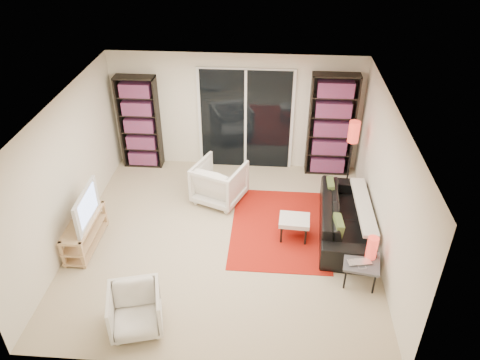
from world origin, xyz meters
name	(u,v)px	position (x,y,z in m)	size (l,w,h in m)	color
floor	(224,238)	(0.00, 0.00, 0.00)	(5.00, 5.00, 0.00)	beige
wall_back	(236,112)	(0.00, 2.50, 1.20)	(5.00, 0.02, 2.40)	silver
wall_front	(199,300)	(0.00, -2.50, 1.20)	(5.00, 0.02, 2.40)	silver
wall_left	(67,173)	(-2.50, 0.00, 1.20)	(0.02, 5.00, 2.40)	silver
wall_right	(386,186)	(2.50, 0.00, 1.20)	(0.02, 5.00, 2.40)	silver
ceiling	(221,108)	(0.00, 0.00, 2.40)	(5.00, 5.00, 0.02)	white
sliding_door	(246,120)	(0.20, 2.46, 1.05)	(1.92, 0.08, 2.16)	white
bookshelf_left	(140,123)	(-1.95, 2.33, 0.98)	(0.80, 0.30, 1.95)	black
bookshelf_right	(331,126)	(1.90, 2.33, 1.05)	(0.90, 0.30, 2.10)	black
tv_stand	(85,232)	(-2.25, -0.33, 0.26)	(0.37, 1.16, 0.50)	tan
tv	(80,207)	(-2.23, -0.33, 0.78)	(0.98, 0.13, 0.57)	black
rug	(280,228)	(0.94, 0.36, 0.01)	(1.67, 2.26, 0.01)	#A6170C
sofa	(345,217)	(2.04, 0.35, 0.31)	(2.12, 0.83, 0.62)	black
armchair_back	(219,182)	(-0.20, 1.14, 0.39)	(0.83, 0.86, 0.78)	silver
armchair_front	(135,310)	(-0.98, -1.93, 0.32)	(0.68, 0.70, 0.63)	silver
ottoman	(294,221)	(1.17, 0.12, 0.34)	(0.52, 0.44, 0.40)	silver
side_table	(362,263)	(2.14, -0.83, 0.36)	(0.60, 0.60, 0.40)	#45464B
laptop	(361,264)	(2.10, -0.93, 0.41)	(0.35, 0.22, 0.03)	silver
table_lamp	(372,248)	(2.27, -0.73, 0.58)	(0.16, 0.16, 0.36)	red
floor_lamp	(353,139)	(2.22, 1.62, 1.15)	(0.22, 0.22, 1.49)	black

